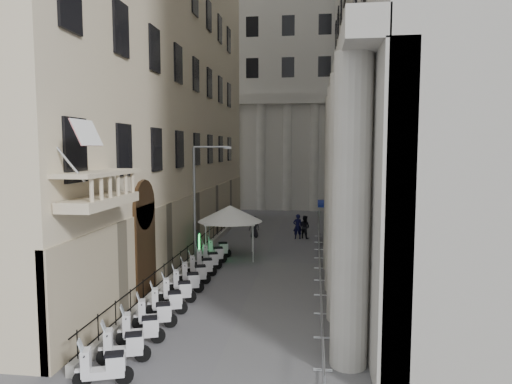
# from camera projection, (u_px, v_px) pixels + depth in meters

# --- Properties ---
(left_building) EXTENTS (5.00, 36.00, 34.00)m
(left_building) POSITION_uv_depth(u_px,v_px,m) (158.00, 0.00, 30.58)
(left_building) COLOR beige
(left_building) RESTS_ON ground
(far_building) EXTENTS (22.00, 10.00, 30.00)m
(far_building) POSITION_uv_depth(u_px,v_px,m) (290.00, 83.00, 55.48)
(far_building) COLOR beige
(far_building) RESTS_ON ground
(iron_fence) EXTENTS (0.30, 28.00, 1.40)m
(iron_fence) POSITION_uv_depth(u_px,v_px,m) (192.00, 264.00, 27.85)
(iron_fence) COLOR black
(iron_fence) RESTS_ON ground
(blue_awning) EXTENTS (1.60, 3.00, 3.00)m
(blue_awning) POSITION_uv_depth(u_px,v_px,m) (328.00, 241.00, 34.66)
(blue_awning) COLOR navy
(blue_awning) RESTS_ON ground
(flag) EXTENTS (1.00, 1.40, 8.20)m
(flag) POSITION_uv_depth(u_px,v_px,m) (95.00, 364.00, 14.97)
(flag) COLOR #9E0C11
(flag) RESTS_ON ground
(scooter_1) EXTENTS (1.51, 0.98, 1.50)m
(scooter_1) POSITION_uv_depth(u_px,v_px,m) (125.00, 363.00, 15.02)
(scooter_1) COLOR silver
(scooter_1) RESTS_ON ground
(scooter_2) EXTENTS (1.51, 0.98, 1.50)m
(scooter_2) POSITION_uv_depth(u_px,v_px,m) (142.00, 344.00, 16.47)
(scooter_2) COLOR silver
(scooter_2) RESTS_ON ground
(scooter_3) EXTENTS (1.51, 0.98, 1.50)m
(scooter_3) POSITION_uv_depth(u_px,v_px,m) (156.00, 329.00, 17.91)
(scooter_3) COLOR silver
(scooter_3) RESTS_ON ground
(scooter_4) EXTENTS (1.51, 0.98, 1.50)m
(scooter_4) POSITION_uv_depth(u_px,v_px,m) (168.00, 315.00, 19.36)
(scooter_4) COLOR silver
(scooter_4) RESTS_ON ground
(scooter_5) EXTENTS (1.51, 0.98, 1.50)m
(scooter_5) POSITION_uv_depth(u_px,v_px,m) (178.00, 303.00, 20.81)
(scooter_5) COLOR silver
(scooter_5) RESTS_ON ground
(scooter_6) EXTENTS (1.51, 0.98, 1.50)m
(scooter_6) POSITION_uv_depth(u_px,v_px,m) (187.00, 293.00, 22.26)
(scooter_6) COLOR silver
(scooter_6) RESTS_ON ground
(scooter_7) EXTENTS (1.51, 0.98, 1.50)m
(scooter_7) POSITION_uv_depth(u_px,v_px,m) (195.00, 285.00, 23.71)
(scooter_7) COLOR silver
(scooter_7) RESTS_ON ground
(scooter_8) EXTENTS (1.51, 0.98, 1.50)m
(scooter_8) POSITION_uv_depth(u_px,v_px,m) (202.00, 277.00, 25.15)
(scooter_8) COLOR silver
(scooter_8) RESTS_ON ground
(scooter_9) EXTENTS (1.51, 0.98, 1.50)m
(scooter_9) POSITION_uv_depth(u_px,v_px,m) (208.00, 270.00, 26.60)
(scooter_9) COLOR silver
(scooter_9) RESTS_ON ground
(scooter_10) EXTENTS (1.51, 0.98, 1.50)m
(scooter_10) POSITION_uv_depth(u_px,v_px,m) (213.00, 263.00, 28.05)
(scooter_10) COLOR silver
(scooter_10) RESTS_ON ground
(scooter_11) EXTENTS (1.51, 0.98, 1.50)m
(scooter_11) POSITION_uv_depth(u_px,v_px,m) (218.00, 258.00, 29.50)
(scooter_11) COLOR silver
(scooter_11) RESTS_ON ground
(barrier_1) EXTENTS (0.60, 2.40, 1.10)m
(barrier_1) POSITION_uv_depth(u_px,v_px,m) (322.00, 353.00, 15.75)
(barrier_1) COLOR #B4B7BD
(barrier_1) RESTS_ON ground
(barrier_2) EXTENTS (0.60, 2.40, 1.10)m
(barrier_2) POSITION_uv_depth(u_px,v_px,m) (321.00, 326.00, 18.21)
(barrier_2) COLOR #B4B7BD
(barrier_2) RESTS_ON ground
(barrier_3) EXTENTS (0.60, 2.40, 1.10)m
(barrier_3) POSITION_uv_depth(u_px,v_px,m) (321.00, 304.00, 20.68)
(barrier_3) COLOR #B4B7BD
(barrier_3) RESTS_ON ground
(barrier_4) EXTENTS (0.60, 2.40, 1.10)m
(barrier_4) POSITION_uv_depth(u_px,v_px,m) (320.00, 288.00, 23.15)
(barrier_4) COLOR #B4B7BD
(barrier_4) RESTS_ON ground
(barrier_5) EXTENTS (0.60, 2.40, 1.10)m
(barrier_5) POSITION_uv_depth(u_px,v_px,m) (320.00, 274.00, 25.62)
(barrier_5) COLOR #B4B7BD
(barrier_5) RESTS_ON ground
(barrier_6) EXTENTS (0.60, 2.40, 1.10)m
(barrier_6) POSITION_uv_depth(u_px,v_px,m) (319.00, 263.00, 28.09)
(barrier_6) COLOR #B4B7BD
(barrier_6) RESTS_ON ground
(barrier_7) EXTENTS (0.60, 2.40, 1.10)m
(barrier_7) POSITION_uv_depth(u_px,v_px,m) (319.00, 254.00, 30.55)
(barrier_7) COLOR #B4B7BD
(barrier_7) RESTS_ON ground
(barrier_8) EXTENTS (0.60, 2.40, 1.10)m
(barrier_8) POSITION_uv_depth(u_px,v_px,m) (319.00, 246.00, 33.02)
(barrier_8) COLOR #B4B7BD
(barrier_8) RESTS_ON ground
(barrier_9) EXTENTS (0.60, 2.40, 1.10)m
(barrier_9) POSITION_uv_depth(u_px,v_px,m) (318.00, 239.00, 35.49)
(barrier_9) COLOR #B4B7BD
(barrier_9) RESTS_ON ground
(security_tent) EXTENTS (4.18, 4.18, 3.39)m
(security_tent) POSITION_uv_depth(u_px,v_px,m) (233.00, 214.00, 29.26)
(security_tent) COLOR silver
(security_tent) RESTS_ON ground
(street_lamp) EXTENTS (2.33, 0.66, 7.21)m
(street_lamp) POSITION_uv_depth(u_px,v_px,m) (199.00, 194.00, 27.88)
(street_lamp) COLOR #909398
(street_lamp) RESTS_ON ground
(info_kiosk) EXTENTS (0.41, 0.93, 1.91)m
(info_kiosk) POSITION_uv_depth(u_px,v_px,m) (197.00, 246.00, 28.61)
(info_kiosk) COLOR black
(info_kiosk) RESTS_ON ground
(pedestrian_a) EXTENTS (0.80, 0.63, 1.95)m
(pedestrian_a) POSITION_uv_depth(u_px,v_px,m) (298.00, 226.00, 35.60)
(pedestrian_a) COLOR black
(pedestrian_a) RESTS_ON ground
(pedestrian_b) EXTENTS (1.11, 1.06, 1.81)m
(pedestrian_b) POSITION_uv_depth(u_px,v_px,m) (305.00, 227.00, 35.80)
(pedestrian_b) COLOR black
(pedestrian_b) RESTS_ON ground
(pedestrian_c) EXTENTS (1.00, 0.89, 1.72)m
(pedestrian_c) POSITION_uv_depth(u_px,v_px,m) (254.00, 227.00, 36.13)
(pedestrian_c) COLOR black
(pedestrian_c) RESTS_ON ground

